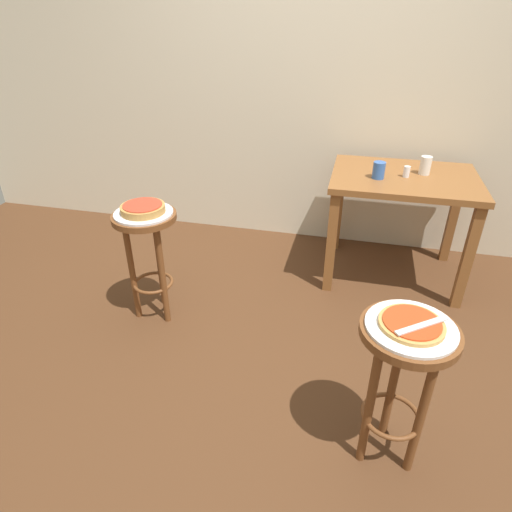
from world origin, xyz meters
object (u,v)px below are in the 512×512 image
at_px(dining_table, 402,193).
at_px(cup_near_edge, 379,170).
at_px(condiment_shaker, 407,172).
at_px(pizza_server_knife, 422,325).
at_px(cup_far_edge, 425,165).
at_px(pizza_middle, 143,208).
at_px(pizza_foreground, 412,324).
at_px(stool_foreground, 402,367).
at_px(serving_plate_middle, 144,213).
at_px(stool_middle, 148,243).
at_px(serving_plate_foreground, 411,327).

bearing_deg(dining_table, cup_near_edge, -150.49).
bearing_deg(condiment_shaker, pizza_server_knife, -90.73).
xyz_separation_m(cup_far_edge, condiment_shaker, (-0.12, -0.09, -0.02)).
bearing_deg(pizza_middle, pizza_foreground, -26.30).
height_order(stool_foreground, serving_plate_middle, serving_plate_middle).
relative_size(serving_plate_middle, condiment_shaker, 4.67).
xyz_separation_m(serving_plate_middle, cup_near_edge, (1.26, 0.74, 0.11)).
bearing_deg(stool_foreground, condiment_shaker, 88.10).
bearing_deg(cup_far_edge, cup_near_edge, -152.49).
bearing_deg(stool_middle, pizza_server_knife, -26.47).
height_order(serving_plate_middle, pizza_middle, pizza_middle).
bearing_deg(serving_plate_foreground, cup_far_edge, 83.98).
xyz_separation_m(stool_foreground, cup_far_edge, (0.17, 1.57, 0.30)).
xyz_separation_m(serving_plate_middle, pizza_server_knife, (1.41, -0.70, 0.03)).
bearing_deg(serving_plate_middle, pizza_middle, 0.00).
xyz_separation_m(cup_near_edge, pizza_server_knife, (0.15, -1.44, -0.08)).
bearing_deg(cup_far_edge, condiment_shaker, -143.80).
distance_m(serving_plate_middle, cup_near_edge, 1.46).
height_order(cup_far_edge, pizza_server_knife, cup_far_edge).
distance_m(stool_foreground, serving_plate_foreground, 0.19).
distance_m(pizza_foreground, condiment_shaker, 1.49).
relative_size(serving_plate_middle, dining_table, 0.35).
relative_size(dining_table, condiment_shaker, 13.19).
bearing_deg(serving_plate_foreground, stool_middle, 153.70).
bearing_deg(serving_plate_foreground, pizza_server_knife, -33.69).
height_order(dining_table, condiment_shaker, condiment_shaker).
height_order(serving_plate_foreground, dining_table, dining_table).
bearing_deg(stool_middle, pizza_middle, 0.00).
xyz_separation_m(dining_table, cup_near_edge, (-0.17, -0.10, 0.17)).
distance_m(dining_table, cup_far_edge, 0.22).
bearing_deg(stool_foreground, serving_plate_foreground, 90.00).
bearing_deg(stool_foreground, stool_middle, 153.70).
bearing_deg(pizza_middle, serving_plate_middle, 180.00).
bearing_deg(pizza_foreground, pizza_server_knife, -33.69).
bearing_deg(dining_table, pizza_foreground, -91.84).
height_order(pizza_middle, cup_far_edge, cup_far_edge).
xyz_separation_m(condiment_shaker, pizza_server_knife, (-0.02, -1.51, -0.06)).
relative_size(serving_plate_foreground, dining_table, 0.35).
xyz_separation_m(serving_plate_middle, dining_table, (1.43, 0.84, -0.07)).
bearing_deg(serving_plate_foreground, pizza_foreground, 0.00).
bearing_deg(dining_table, pizza_server_knife, -90.70).
xyz_separation_m(pizza_middle, pizza_server_knife, (1.41, -0.70, 0.00)).
bearing_deg(pizza_middle, pizza_server_knife, -26.47).
height_order(stool_middle, pizza_server_knife, pizza_server_knife).
xyz_separation_m(stool_middle, pizza_server_knife, (1.41, -0.70, 0.22)).
xyz_separation_m(pizza_foreground, cup_far_edge, (0.17, 1.57, 0.10)).
distance_m(serving_plate_foreground, cup_far_edge, 1.59).
distance_m(pizza_foreground, stool_middle, 1.55).
height_order(stool_foreground, pizza_foreground, pizza_foreground).
height_order(stool_foreground, serving_plate_foreground, serving_plate_foreground).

